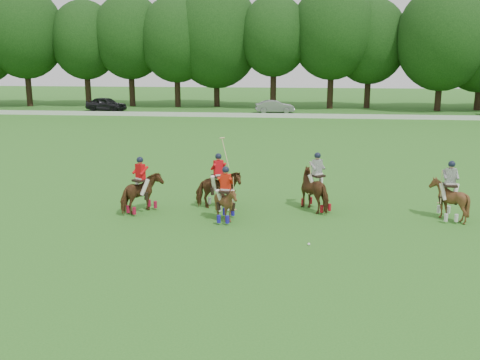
# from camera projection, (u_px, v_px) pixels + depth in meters

# --- Properties ---
(ground) EXTENTS (180.00, 180.00, 0.00)m
(ground) POSITION_uv_depth(u_px,v_px,m) (200.00, 252.00, 16.87)
(ground) COLOR #2C7020
(ground) RESTS_ON ground
(tree_line) EXTENTS (117.98, 14.32, 14.75)m
(tree_line) POSITION_uv_depth(u_px,v_px,m) (277.00, 36.00, 61.49)
(tree_line) COLOR black
(tree_line) RESTS_ON ground
(boundary_rail) EXTENTS (120.00, 0.10, 0.44)m
(boundary_rail) POSITION_uv_depth(u_px,v_px,m) (268.00, 115.00, 53.61)
(boundary_rail) COLOR white
(boundary_rail) RESTS_ON ground
(car_left) EXTENTS (4.91, 2.83, 1.57)m
(car_left) POSITION_uv_depth(u_px,v_px,m) (106.00, 104.00, 59.79)
(car_left) COLOR black
(car_left) RESTS_ON ground
(car_mid) EXTENTS (4.35, 2.09, 1.38)m
(car_mid) POSITION_uv_depth(u_px,v_px,m) (275.00, 107.00, 57.82)
(car_mid) COLOR gray
(car_mid) RESTS_ON ground
(polo_red_a) EXTENTS (1.63, 1.96, 2.23)m
(polo_red_a) POSITION_uv_depth(u_px,v_px,m) (141.00, 193.00, 21.03)
(polo_red_a) COLOR #4A2513
(polo_red_a) RESTS_ON ground
(polo_red_b) EXTENTS (2.01, 1.92, 2.82)m
(polo_red_b) POSITION_uv_depth(u_px,v_px,m) (219.00, 189.00, 21.50)
(polo_red_b) COLOR #4A2513
(polo_red_b) RESTS_ON ground
(polo_red_c) EXTENTS (1.19, 1.31, 2.09)m
(polo_red_c) POSITION_uv_depth(u_px,v_px,m) (226.00, 202.00, 19.91)
(polo_red_c) COLOR #4A2513
(polo_red_c) RESTS_ON ground
(polo_stripe_a) EXTENTS (1.87, 2.08, 2.34)m
(polo_stripe_a) POSITION_uv_depth(u_px,v_px,m) (316.00, 189.00, 21.36)
(polo_stripe_a) COLOR #4A2513
(polo_stripe_a) RESTS_ON ground
(polo_stripe_b) EXTENTS (1.26, 1.41, 2.25)m
(polo_stripe_b) POSITION_uv_depth(u_px,v_px,m) (449.00, 199.00, 20.14)
(polo_stripe_b) COLOR #4A2513
(polo_stripe_b) RESTS_ON ground
(polo_ball) EXTENTS (0.09, 0.09, 0.09)m
(polo_ball) POSITION_uv_depth(u_px,v_px,m) (309.00, 244.00, 17.48)
(polo_ball) COLOR white
(polo_ball) RESTS_ON ground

